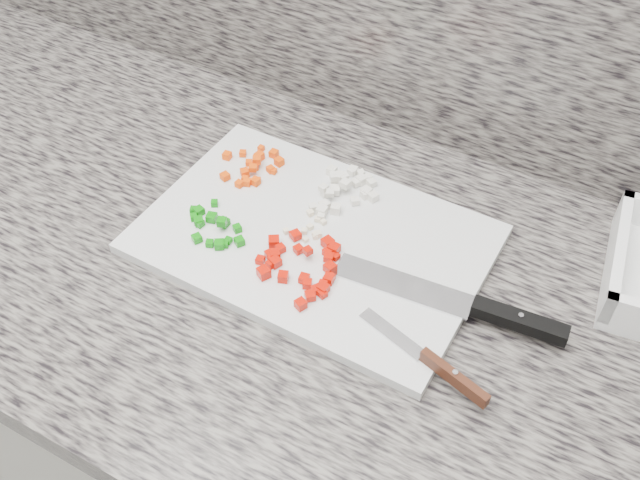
{
  "coord_description": "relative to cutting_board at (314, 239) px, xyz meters",
  "views": [
    {
      "loc": [
        0.39,
        0.95,
        1.55
      ],
      "look_at": [
        0.11,
        1.46,
        0.93
      ],
      "focal_mm": 40.0,
      "sensor_mm": 36.0,
      "label": 1
    }
  ],
  "objects": [
    {
      "name": "red_pepper_pile",
      "position": [
        0.01,
        -0.05,
        0.01
      ],
      "size": [
        0.1,
        0.11,
        0.02
      ],
      "color": "#C41002",
      "rests_on": "cutting_board"
    },
    {
      "name": "cabinet",
      "position": [
        -0.09,
        -0.04,
        -0.48
      ],
      "size": [
        3.92,
        0.62,
        0.86
      ],
      "primitive_type": "cube",
      "color": "beige",
      "rests_on": "ground"
    },
    {
      "name": "carrot_pile",
      "position": [
        -0.13,
        0.07,
        0.01
      ],
      "size": [
        0.08,
        0.09,
        0.02
      ],
      "color": "#F34605",
      "rests_on": "cutting_board"
    },
    {
      "name": "cutting_board",
      "position": [
        0.0,
        0.0,
        0.0
      ],
      "size": [
        0.42,
        0.29,
        0.01
      ],
      "primitive_type": "cube",
      "rotation": [
        0.0,
        0.0,
        -0.02
      ],
      "color": "silver",
      "rests_on": "countertop"
    },
    {
      "name": "onion_pile",
      "position": [
        -0.0,
        0.08,
        0.01
      ],
      "size": [
        0.08,
        0.11,
        0.02
      ],
      "color": "silver",
      "rests_on": "cutting_board"
    },
    {
      "name": "garlic_pile",
      "position": [
        -0.01,
        0.01,
        0.01
      ],
      "size": [
        0.05,
        0.05,
        0.01
      ],
      "color": "beige",
      "rests_on": "cutting_board"
    },
    {
      "name": "paring_knife",
      "position": [
        0.21,
        -0.11,
        0.01
      ],
      "size": [
        0.16,
        0.06,
        0.02
      ],
      "rotation": [
        0.0,
        0.0,
        -0.29
      ],
      "color": "silver",
      "rests_on": "cutting_board"
    },
    {
      "name": "green_pepper_pile",
      "position": [
        -0.11,
        -0.05,
        0.01
      ],
      "size": [
        0.09,
        0.08,
        0.02
      ],
      "color": "#0C7B0B",
      "rests_on": "cutting_board"
    },
    {
      "name": "chef_knife",
      "position": [
        0.22,
        -0.02,
        0.01
      ],
      "size": [
        0.27,
        0.05,
        0.02
      ],
      "rotation": [
        0.0,
        0.0,
        0.08
      ],
      "color": "silver",
      "rests_on": "cutting_board"
    },
    {
      "name": "countertop",
      "position": [
        -0.09,
        -0.04,
        -0.03
      ],
      "size": [
        3.96,
        0.64,
        0.04
      ],
      "primitive_type": "cube",
      "color": "slate",
      "rests_on": "cabinet"
    }
  ]
}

